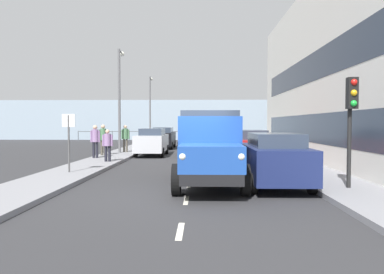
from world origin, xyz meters
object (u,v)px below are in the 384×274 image
at_px(car_black_oppositeside_1, 163,137).
at_px(street_sign, 69,133).
at_px(pedestrian_couple_a, 108,143).
at_px(pedestrian_near_railing, 125,136).
at_px(lamp_post_promenade, 120,91).
at_px(lamp_post_far, 150,103).
at_px(car_navy_kerbside_near, 274,159).
at_px(pedestrian_couple_b, 95,139).
at_px(car_silver_oppositeside_0, 152,141).
at_px(traffic_light_near, 351,108).
at_px(truck_vintage_blue, 210,150).
at_px(pedestrian_by_lamp, 103,137).
at_px(car_red_kerbside_1, 250,147).

distance_m(car_black_oppositeside_1, street_sign, 15.83).
bearing_deg(pedestrian_couple_a, pedestrian_near_railing, -86.24).
bearing_deg(lamp_post_promenade, lamp_post_far, -90.64).
distance_m(lamp_post_far, street_sign, 22.46).
bearing_deg(car_navy_kerbside_near, lamp_post_promenade, -56.62).
xyz_separation_m(pedestrian_couple_b, lamp_post_promenade, (-0.51, -3.77, 2.90)).
bearing_deg(pedestrian_couple_a, car_black_oppositeside_1, -97.35).
distance_m(car_navy_kerbside_near, lamp_post_far, 25.73).
bearing_deg(pedestrian_couple_b, car_silver_oppositeside_0, -129.45).
distance_m(car_black_oppositeside_1, traffic_light_near, 20.37).
height_order(car_navy_kerbside_near, lamp_post_far, lamp_post_far).
xyz_separation_m(car_navy_kerbside_near, pedestrian_near_railing, (7.38, -11.98, 0.31)).
height_order(truck_vintage_blue, car_navy_kerbside_near, truck_vintage_blue).
relative_size(car_navy_kerbside_near, street_sign, 1.88).
height_order(car_silver_oppositeside_0, pedestrian_couple_a, pedestrian_couple_a).
bearing_deg(street_sign, pedestrian_by_lamp, -84.37).
height_order(car_black_oppositeside_1, traffic_light_near, traffic_light_near).
relative_size(car_red_kerbside_1, car_black_oppositeside_1, 0.85).
relative_size(pedestrian_couple_a, lamp_post_promenade, 0.24).
relative_size(truck_vintage_blue, pedestrian_couple_b, 3.14).
xyz_separation_m(car_red_kerbside_1, lamp_post_far, (7.49, -18.61, 3.18)).
bearing_deg(street_sign, traffic_light_near, 161.23).
bearing_deg(car_red_kerbside_1, pedestrian_couple_b, -13.94).
relative_size(pedestrian_couple_b, street_sign, 0.80).
height_order(truck_vintage_blue, pedestrian_by_lamp, truck_vintage_blue).
bearing_deg(car_red_kerbside_1, car_silver_oppositeside_0, -43.96).
relative_size(truck_vintage_blue, pedestrian_by_lamp, 3.09).
relative_size(pedestrian_by_lamp, traffic_light_near, 0.57).
bearing_deg(pedestrian_near_railing, lamp_post_promenade, 56.00).
relative_size(car_black_oppositeside_1, lamp_post_far, 0.71).
bearing_deg(car_silver_oppositeside_0, pedestrian_near_railing, -25.20).
relative_size(car_black_oppositeside_1, pedestrian_couple_b, 2.60).
xyz_separation_m(truck_vintage_blue, car_red_kerbside_1, (-2.07, -6.06, -0.28)).
height_order(pedestrian_by_lamp, traffic_light_near, traffic_light_near).
bearing_deg(pedestrian_couple_b, pedestrian_couple_a, 122.54).
relative_size(traffic_light_near, lamp_post_promenade, 0.48).
bearing_deg(car_navy_kerbside_near, traffic_light_near, 150.42).
xyz_separation_m(pedestrian_near_railing, street_sign, (0.07, 9.90, 0.48)).
bearing_deg(truck_vintage_blue, traffic_light_near, 167.86).
xyz_separation_m(car_black_oppositeside_1, pedestrian_near_railing, (1.91, 5.79, 0.31)).
bearing_deg(car_black_oppositeside_1, car_navy_kerbside_near, 107.11).
distance_m(car_navy_kerbside_near, car_silver_oppositeside_0, 12.35).
bearing_deg(car_silver_oppositeside_0, car_navy_kerbside_near, 116.28).
height_order(truck_vintage_blue, street_sign, truck_vintage_blue).
distance_m(pedestrian_near_railing, lamp_post_far, 12.76).
bearing_deg(pedestrian_couple_b, lamp_post_promenade, -97.71).
distance_m(truck_vintage_blue, pedestrian_near_railing, 13.33).
height_order(car_navy_kerbside_near, pedestrian_couple_a, pedestrian_couple_a).
bearing_deg(pedestrian_by_lamp, lamp_post_far, -92.68).
distance_m(car_red_kerbside_1, car_black_oppositeside_1, 13.16).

